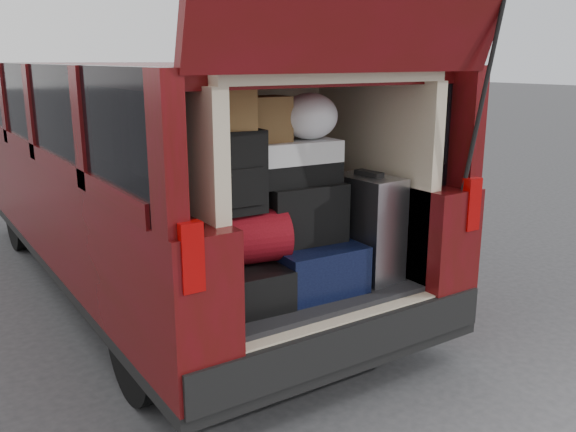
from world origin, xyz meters
The scene contains 13 objects.
ground centered at (0.00, 0.00, 0.00)m, with size 80.00×80.00×0.00m, color #333335.
minivan centered at (0.00, 1.86, 0.91)m, with size 1.90×5.35×2.77m.
load_floor centered at (0.00, 0.28, 0.28)m, with size 1.24×1.05×0.55m, color black.
black_hardshell centered at (-0.37, 0.14, 0.66)m, with size 0.39×0.53×0.21m, color black.
navy_hardshell centered at (0.06, 0.16, 0.68)m, with size 0.49×0.60×0.26m, color black.
silver_roller centered at (0.45, 0.07, 0.85)m, with size 0.25×0.41×0.61m, color silver.
red_duffel centered at (-0.33, 0.13, 0.90)m, with size 0.43×0.28×0.28m, color maroon.
black_soft_case centered at (0.05, 0.16, 0.98)m, with size 0.46×0.27×0.33m, color black.
backpack centered at (-0.39, 0.14, 1.26)m, with size 0.30×0.18×0.43m, color black.
twotone_duffel centered at (0.00, 0.21, 1.26)m, with size 0.53×0.27×0.24m, color silver.
grocery_sack_lower centered at (-0.40, 0.17, 1.58)m, with size 0.24×0.19×0.21m, color brown.
grocery_sack_upper centered at (-0.14, 0.26, 1.50)m, with size 0.24×0.20×0.24m, color brown.
plastic_bag_center centered at (0.11, 0.20, 1.51)m, with size 0.32×0.30×0.26m, color white.
Camera 1 is at (-1.84, -2.54, 1.81)m, focal length 38.00 mm.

